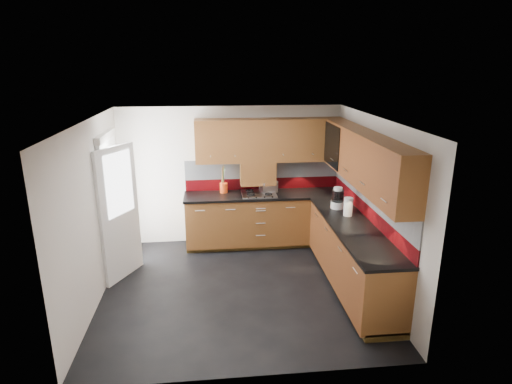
{
  "coord_description": "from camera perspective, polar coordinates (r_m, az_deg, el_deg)",
  "views": [
    {
      "loc": [
        -0.33,
        -5.44,
        3.11
      ],
      "look_at": [
        0.31,
        0.65,
        1.24
      ],
      "focal_mm": 30.0,
      "sensor_mm": 36.0,
      "label": 1
    }
  ],
  "objects": [
    {
      "name": "gas_hob",
      "position": [
        7.28,
        0.38,
        -0.2
      ],
      "size": [
        0.58,
        0.51,
        0.05
      ],
      "color": "silver",
      "rests_on": "countertop"
    },
    {
      "name": "glass_cabinet",
      "position": [
        6.93,
        11.25,
        6.35
      ],
      "size": [
        0.32,
        0.8,
        0.66
      ],
      "color": "black",
      "rests_on": "room"
    },
    {
      "name": "backsplash",
      "position": [
        6.83,
        7.8,
        0.72
      ],
      "size": [
        2.7,
        3.2,
        0.54
      ],
      "color": "maroon",
      "rests_on": "countertop"
    },
    {
      "name": "countertop",
      "position": [
        6.67,
        6.29,
        -2.26
      ],
      "size": [
        2.72,
        3.22,
        0.04
      ],
      "color": "black",
      "rests_on": "base_cabinets"
    },
    {
      "name": "extractor_hood",
      "position": [
        7.35,
        0.24,
        2.6
      ],
      "size": [
        0.6,
        0.33,
        0.4
      ],
      "primitive_type": "cube",
      "color": "#602E15",
      "rests_on": "room"
    },
    {
      "name": "orange_cloth",
      "position": [
        6.81,
        10.57,
        -1.8
      ],
      "size": [
        0.19,
        0.18,
        0.02
      ],
      "primitive_type": "cube",
      "rotation": [
        0.0,
        0.0,
        -0.41
      ],
      "color": "#FB531B",
      "rests_on": "countertop"
    },
    {
      "name": "back_door",
      "position": [
        6.68,
        -18.26,
        -1.97
      ],
      "size": [
        0.42,
        1.19,
        2.04
      ],
      "color": "white",
      "rests_on": "room"
    },
    {
      "name": "food_processor",
      "position": [
        6.68,
        10.81,
        -0.88
      ],
      "size": [
        0.2,
        0.2,
        0.33
      ],
      "color": "white",
      "rests_on": "countertop"
    },
    {
      "name": "base_cabinets",
      "position": [
        6.85,
        6.24,
        -6.03
      ],
      "size": [
        2.7,
        3.2,
        0.95
      ],
      "color": "#602E15",
      "rests_on": "room"
    },
    {
      "name": "paper_towel",
      "position": [
        6.39,
        12.18,
        -1.94
      ],
      "size": [
        0.16,
        0.16,
        0.27
      ],
      "primitive_type": "cylinder",
      "rotation": [
        0.0,
        0.0,
        -0.3
      ],
      "color": "white",
      "rests_on": "countertop"
    },
    {
      "name": "upper_cabinets",
      "position": [
        6.54,
        7.92,
        5.65
      ],
      "size": [
        2.5,
        3.2,
        0.72
      ],
      "color": "#602E15",
      "rests_on": "room"
    },
    {
      "name": "room",
      "position": [
        5.68,
        -2.46,
        0.54
      ],
      "size": [
        4.0,
        3.8,
        2.64
      ],
      "color": "black"
    },
    {
      "name": "utensil_pot",
      "position": [
        7.38,
        -4.34,
        0.71
      ],
      "size": [
        0.13,
        0.13,
        0.48
      ],
      "color": "#CA3E13",
      "rests_on": "countertop"
    },
    {
      "name": "toaster",
      "position": [
        7.39,
        1.68,
        0.73
      ],
      "size": [
        0.32,
        0.25,
        0.21
      ],
      "color": "silver",
      "rests_on": "countertop"
    }
  ]
}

